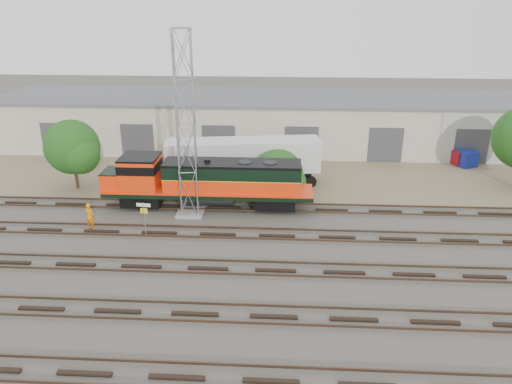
# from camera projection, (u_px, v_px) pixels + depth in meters

# --- Properties ---
(ground) EXTENTS (140.00, 140.00, 0.00)m
(ground) POSITION_uv_depth(u_px,v_px,m) (277.00, 247.00, 32.05)
(ground) COLOR #47423A
(ground) RESTS_ON ground
(dirt_strip) EXTENTS (80.00, 16.00, 0.02)m
(dirt_strip) POSITION_uv_depth(u_px,v_px,m) (280.00, 170.00, 45.95)
(dirt_strip) COLOR #726047
(dirt_strip) RESTS_ON ground
(tracks) EXTENTS (80.00, 20.40, 0.28)m
(tracks) POSITION_uv_depth(u_px,v_px,m) (276.00, 270.00, 29.24)
(tracks) COLOR black
(tracks) RESTS_ON ground
(warehouse) EXTENTS (58.40, 10.40, 5.30)m
(warehouse) POSITION_uv_depth(u_px,v_px,m) (282.00, 121.00, 52.35)
(warehouse) COLOR beige
(warehouse) RESTS_ON ground
(locomotive) EXTENTS (15.67, 2.75, 3.77)m
(locomotive) POSITION_uv_depth(u_px,v_px,m) (204.00, 181.00, 37.09)
(locomotive) COLOR black
(locomotive) RESTS_ON tracks
(signal_tower) EXTENTS (1.94, 1.94, 13.11)m
(signal_tower) POSITION_uv_depth(u_px,v_px,m) (186.00, 130.00, 34.56)
(signal_tower) COLOR gray
(signal_tower) RESTS_ON ground
(sign_post) EXTENTS (0.96, 0.13, 2.34)m
(sign_post) POSITION_uv_depth(u_px,v_px,m) (144.00, 212.00, 33.14)
(sign_post) COLOR gray
(sign_post) RESTS_ON ground
(worker) EXTENTS (0.80, 0.63, 1.92)m
(worker) POSITION_uv_depth(u_px,v_px,m) (90.00, 216.00, 34.21)
(worker) COLOR orange
(worker) RESTS_ON ground
(semi_trailer) EXTENTS (13.00, 4.35, 3.93)m
(semi_trailer) POSITION_uv_depth(u_px,v_px,m) (247.00, 157.00, 41.65)
(semi_trailer) COLOR silver
(semi_trailer) RESTS_ON ground
(dumpster_blue) EXTENTS (2.08, 2.03, 1.50)m
(dumpster_blue) POSITION_uv_depth(u_px,v_px,m) (466.00, 159.00, 46.77)
(dumpster_blue) COLOR navy
(dumpster_blue) RESTS_ON ground
(dumpster_red) EXTENTS (1.88, 1.82, 1.40)m
(dumpster_red) POSITION_uv_depth(u_px,v_px,m) (460.00, 157.00, 47.31)
(dumpster_red) COLOR maroon
(dumpster_red) RESTS_ON ground
(tree_west) EXTENTS (4.66, 4.44, 5.81)m
(tree_west) POSITION_uv_depth(u_px,v_px,m) (74.00, 149.00, 40.32)
(tree_west) COLOR #382619
(tree_west) RESTS_ON ground
(tree_mid) EXTENTS (4.26, 4.06, 4.06)m
(tree_mid) POSITION_uv_depth(u_px,v_px,m) (281.00, 176.00, 39.48)
(tree_mid) COLOR #382619
(tree_mid) RESTS_ON ground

